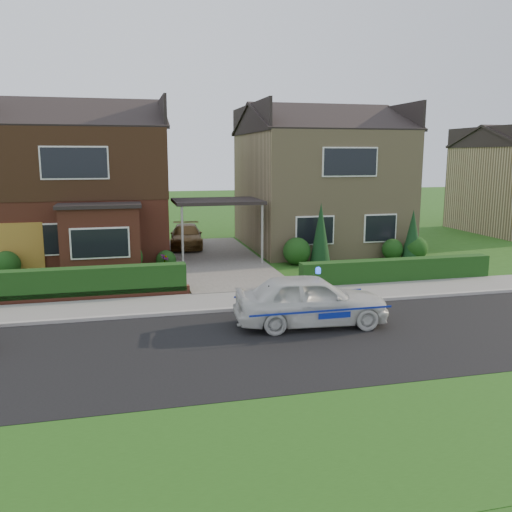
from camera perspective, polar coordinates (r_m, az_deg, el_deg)
name	(u,v)px	position (r m, az deg, el deg)	size (l,w,h in m)	color
ground	(291,342)	(14.02, 3.65, -9.03)	(120.00, 120.00, 0.00)	#214D14
road	(291,342)	(14.02, 3.65, -9.03)	(60.00, 6.00, 0.02)	black
kerb	(261,308)	(16.80, 0.55, -5.46)	(60.00, 0.16, 0.12)	#9E9993
sidewalk	(253,299)	(17.78, -0.28, -4.58)	(60.00, 2.00, 0.10)	slate
grass_verge	(379,441)	(9.78, 12.87, -18.44)	(60.00, 4.00, 0.01)	#214D14
driveway	(218,260)	(24.37, -4.05, -0.42)	(3.80, 12.00, 0.12)	#666059
house_left	(83,175)	(26.57, -17.76, 8.17)	(7.50, 9.53, 7.25)	brown
house_right	(318,175)	(28.35, 6.57, 8.42)	(7.50, 8.06, 7.25)	tan
carport_link	(217,202)	(23.97, -4.11, 5.66)	(3.80, 3.00, 2.77)	black
garage_door	(14,250)	(23.24, -24.09, 0.62)	(2.20, 0.10, 2.10)	olive
dwarf_wall	(70,297)	(18.55, -18.95, -4.11)	(7.70, 0.25, 0.36)	brown
hedge_left	(71,301)	(18.74, -18.87, -4.53)	(7.50, 0.55, 0.90)	#153510
hedge_right	(396,282)	(20.97, 14.52, -2.71)	(7.50, 0.55, 0.80)	#153510
shrub_left_far	(6,265)	(22.93, -24.81, -0.86)	(1.08, 1.08, 1.08)	#153510
shrub_left_mid	(126,258)	(22.26, -13.52, -0.17)	(1.32, 1.32, 1.32)	#153510
shrub_left_near	(166,260)	(22.66, -9.45, -0.45)	(0.84, 0.84, 0.84)	#153510
shrub_right_near	(297,251)	(23.50, 4.32, 0.50)	(1.20, 1.20, 1.20)	#153510
shrub_right_mid	(392,249)	(25.39, 14.17, 0.69)	(0.96, 0.96, 0.96)	#153510
shrub_right_far	(416,248)	(25.60, 16.47, 0.79)	(1.08, 1.08, 1.08)	#153510
conifer_a	(321,235)	(23.52, 6.81, 2.20)	(0.90, 0.90, 2.60)	black
conifer_b	(412,236)	(25.42, 16.14, 2.02)	(0.90, 0.90, 2.20)	black
police_car	(311,300)	(15.18, 5.78, -4.65)	(3.91, 4.38, 1.61)	silver
driveway_car	(186,236)	(27.55, -7.34, 2.11)	(1.57, 3.86, 1.12)	brown
potted_plant_b	(29,288)	(19.35, -22.75, -3.12)	(0.43, 0.35, 0.78)	gray
potted_plant_c	(165,264)	(22.07, -9.59, -0.85)	(0.43, 0.43, 0.77)	gray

